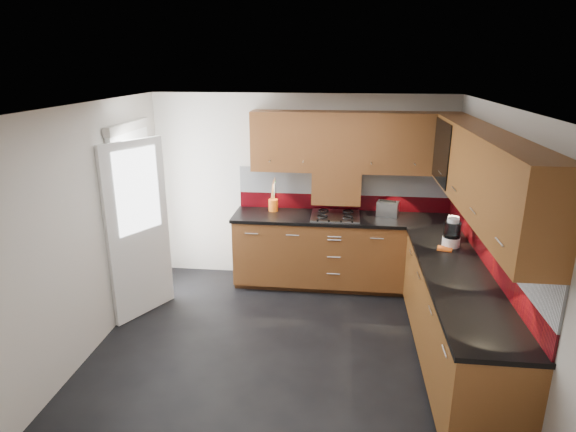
# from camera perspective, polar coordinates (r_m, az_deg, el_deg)

# --- Properties ---
(room) EXTENTS (4.00, 3.80, 2.64)m
(room) POSITION_cam_1_polar(r_m,az_deg,el_deg) (4.41, -0.42, 1.20)
(room) COLOR black
(base_cabinets) EXTENTS (2.70, 3.20, 0.95)m
(base_cabinets) POSITION_cam_1_polar(r_m,az_deg,el_deg) (5.46, 11.83, -7.77)
(base_cabinets) COLOR #582A13
(base_cabinets) RESTS_ON room
(countertop) EXTENTS (2.72, 3.22, 0.04)m
(countertop) POSITION_cam_1_polar(r_m,az_deg,el_deg) (5.26, 12.03, -3.08)
(countertop) COLOR black
(countertop) RESTS_ON base_cabinets
(backsplash) EXTENTS (2.70, 3.20, 0.54)m
(backsplash) POSITION_cam_1_polar(r_m,az_deg,el_deg) (5.40, 14.37, 0.57)
(backsplash) COLOR maroon
(backsplash) RESTS_ON countertop
(upper_cabinets) EXTENTS (2.50, 3.20, 0.72)m
(upper_cabinets) POSITION_cam_1_polar(r_m,az_deg,el_deg) (5.11, 14.59, 6.85)
(upper_cabinets) COLOR #582A13
(upper_cabinets) RESTS_ON room
(extractor_hood) EXTENTS (0.60, 0.33, 0.40)m
(extractor_hood) POSITION_cam_1_polar(r_m,az_deg,el_deg) (6.01, 5.75, 3.47)
(extractor_hood) COLOR #582A13
(extractor_hood) RESTS_ON room
(glass_cabinet) EXTENTS (0.32, 0.80, 0.66)m
(glass_cabinet) POSITION_cam_1_polar(r_m,az_deg,el_deg) (5.47, 19.25, 7.40)
(glass_cabinet) COLOR black
(glass_cabinet) RESTS_ON room
(back_door) EXTENTS (0.42, 1.19, 2.04)m
(back_door) POSITION_cam_1_polar(r_m,az_deg,el_deg) (5.72, -17.46, -0.63)
(back_door) COLOR white
(back_door) RESTS_ON room
(gas_hob) EXTENTS (0.59, 0.52, 0.05)m
(gas_hob) POSITION_cam_1_polar(r_m,az_deg,el_deg) (5.94, 5.63, 0.04)
(gas_hob) COLOR silver
(gas_hob) RESTS_ON countertop
(utensil_pot) EXTENTS (0.12, 0.12, 0.44)m
(utensil_pot) POSITION_cam_1_polar(r_m,az_deg,el_deg) (6.14, -1.75, 1.49)
(utensil_pot) COLOR orange
(utensil_pot) RESTS_ON countertop
(toaster) EXTENTS (0.29, 0.22, 0.19)m
(toaster) POSITION_cam_1_polar(r_m,az_deg,el_deg) (6.07, 11.73, 0.86)
(toaster) COLOR silver
(toaster) RESTS_ON countertop
(food_processor) EXTENTS (0.18, 0.18, 0.30)m
(food_processor) POSITION_cam_1_polar(r_m,az_deg,el_deg) (5.22, 18.85, -1.99)
(food_processor) COLOR white
(food_processor) RESTS_ON countertop
(paper_towel) EXTENTS (0.14, 0.14, 0.25)m
(paper_towel) POSITION_cam_1_polar(r_m,az_deg,el_deg) (5.46, 18.91, -1.29)
(paper_towel) COLOR white
(paper_towel) RESTS_ON countertop
(orange_cloth) EXTENTS (0.17, 0.16, 0.02)m
(orange_cloth) POSITION_cam_1_polar(r_m,az_deg,el_deg) (5.15, 18.08, -3.71)
(orange_cloth) COLOR orange
(orange_cloth) RESTS_ON countertop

